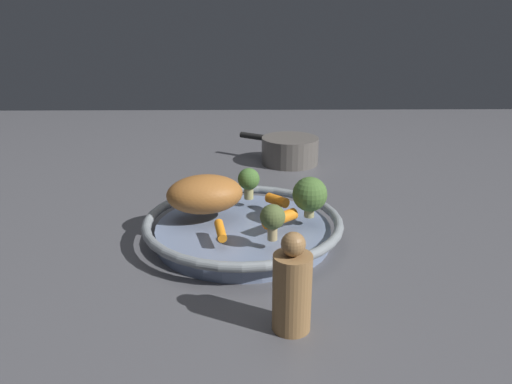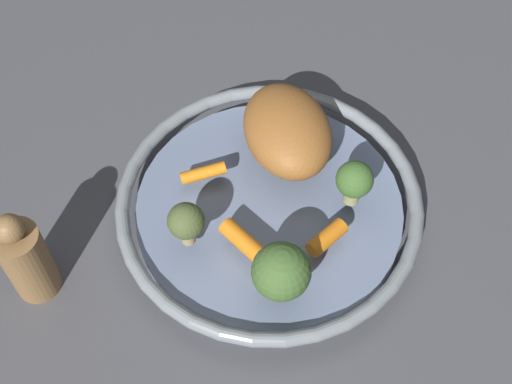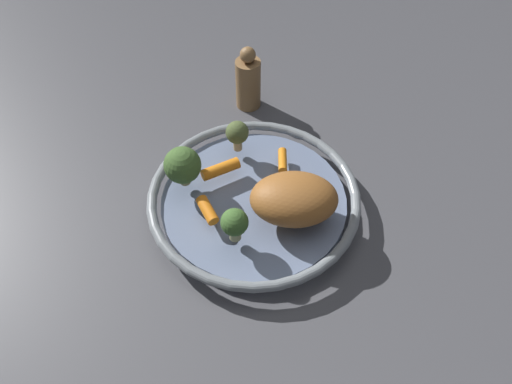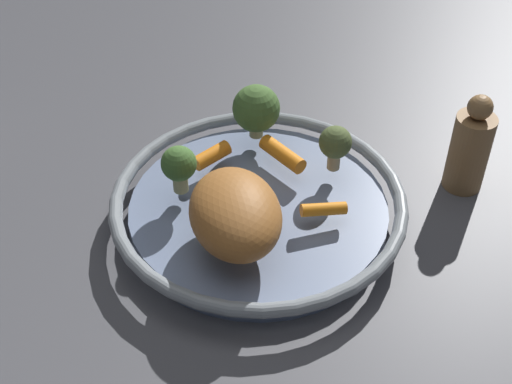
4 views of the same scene
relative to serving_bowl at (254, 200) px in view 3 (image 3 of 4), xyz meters
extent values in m
plane|color=#4C4C51|center=(0.00, 0.00, -0.02)|extent=(2.40, 2.40, 0.00)
cylinder|color=slate|center=(0.00, 0.00, -0.01)|extent=(0.30, 0.30, 0.03)
torus|color=gray|center=(0.00, 0.00, 0.01)|extent=(0.34, 0.34, 0.02)
ellipsoid|color=#9E602B|center=(-0.07, 0.03, 0.05)|extent=(0.15, 0.12, 0.06)
cylinder|color=orange|center=(0.06, -0.03, 0.03)|extent=(0.06, 0.06, 0.02)
cylinder|color=orange|center=(0.06, 0.05, 0.03)|extent=(0.04, 0.05, 0.02)
cylinder|color=orange|center=(-0.03, -0.07, 0.03)|extent=(0.02, 0.05, 0.02)
cylinder|color=tan|center=(0.05, -0.09, 0.03)|extent=(0.02, 0.02, 0.02)
sphere|color=#4E5E32|center=(0.05, -0.09, 0.06)|extent=(0.04, 0.04, 0.04)
cylinder|color=tan|center=(0.01, 0.09, 0.03)|extent=(0.02, 0.02, 0.02)
sphere|color=#41692E|center=(0.01, 0.09, 0.06)|extent=(0.04, 0.04, 0.04)
cylinder|color=tan|center=(0.11, 0.00, 0.03)|extent=(0.02, 0.02, 0.02)
sphere|color=#44672F|center=(0.11, 0.00, 0.06)|extent=(0.06, 0.06, 0.06)
cylinder|color=olive|center=(0.06, -0.25, 0.03)|extent=(0.05, 0.05, 0.10)
sphere|color=olive|center=(0.06, -0.25, 0.09)|extent=(0.03, 0.03, 0.03)
camera|label=1|loc=(0.01, -0.77, 0.35)|focal=34.76mm
camera|label=2|loc=(0.42, -0.05, 0.67)|focal=49.75mm
camera|label=3|loc=(-0.09, 0.46, 0.61)|focal=33.52mm
camera|label=4|loc=(-0.60, 0.02, 0.55)|focal=49.68mm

